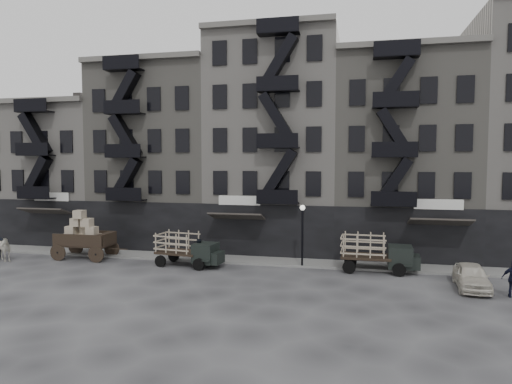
% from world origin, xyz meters
% --- Properties ---
extents(ground, '(140.00, 140.00, 0.00)m').
position_xyz_m(ground, '(0.00, 0.00, 0.00)').
color(ground, '#38383A').
rests_on(ground, ground).
extents(sidewalk, '(55.00, 2.50, 0.15)m').
position_xyz_m(sidewalk, '(0.00, 3.75, 0.07)').
color(sidewalk, slate).
rests_on(sidewalk, ground).
extents(building_west, '(10.00, 11.35, 13.20)m').
position_xyz_m(building_west, '(-20.00, 9.83, 6.00)').
color(building_west, '#A49F97').
rests_on(building_west, ground).
extents(building_midwest, '(10.00, 11.35, 16.20)m').
position_xyz_m(building_midwest, '(-10.00, 9.83, 7.50)').
color(building_midwest, slate).
rests_on(building_midwest, ground).
extents(building_center, '(10.00, 11.35, 18.20)m').
position_xyz_m(building_center, '(-0.00, 9.82, 8.50)').
color(building_center, '#A49F97').
rests_on(building_center, ground).
extents(building_mideast, '(10.00, 11.35, 16.20)m').
position_xyz_m(building_mideast, '(10.00, 9.83, 7.50)').
color(building_mideast, slate).
rests_on(building_mideast, ground).
extents(lamp_post, '(0.36, 0.36, 4.28)m').
position_xyz_m(lamp_post, '(3.00, 2.60, 2.78)').
color(lamp_post, black).
rests_on(lamp_post, ground).
extents(horse, '(2.36, 1.67, 1.82)m').
position_xyz_m(horse, '(-18.50, -0.19, 0.91)').
color(horse, beige).
rests_on(horse, ground).
extents(wagon, '(4.28, 2.33, 3.61)m').
position_xyz_m(wagon, '(-13.20, 1.96, 2.06)').
color(wagon, black).
rests_on(wagon, ground).
extents(stake_truck_west, '(4.83, 2.41, 2.34)m').
position_xyz_m(stake_truck_west, '(-4.77, 1.34, 1.33)').
color(stake_truck_west, black).
rests_on(stake_truck_west, ground).
extents(stake_truck_east, '(4.99, 2.20, 2.47)m').
position_xyz_m(stake_truck_east, '(7.90, 2.49, 1.41)').
color(stake_truck_east, black).
rests_on(stake_truck_east, ground).
extents(car_east, '(1.95, 4.32, 1.44)m').
position_xyz_m(car_east, '(13.00, -0.42, 0.72)').
color(car_east, beige).
rests_on(car_east, ground).
extents(pedestrian_mid, '(1.18, 1.13, 1.92)m').
position_xyz_m(pedestrian_mid, '(-4.00, 1.35, 0.96)').
color(pedestrian_mid, black).
rests_on(pedestrian_mid, ground).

